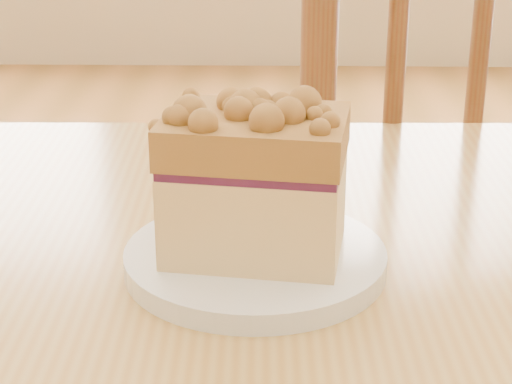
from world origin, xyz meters
TOP-DOWN VIEW (x-y plane):
  - cafe_chair_main at (-0.03, 0.87)m, footprint 0.57×0.57m
  - plate at (-0.23, 0.31)m, footprint 0.19×0.19m
  - cake_slice at (-0.23, 0.31)m, footprint 0.14×0.11m

SIDE VIEW (x-z plane):
  - cafe_chair_main at x=-0.03m, z-range 0.01..1.04m
  - plate at x=-0.23m, z-range 0.75..0.77m
  - cake_slice at x=-0.23m, z-range 0.77..0.89m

